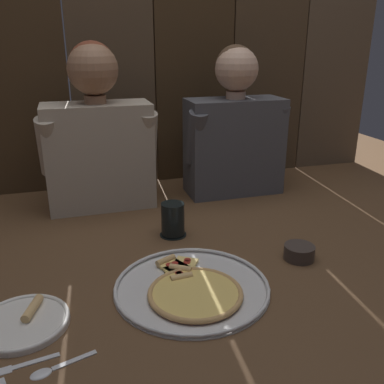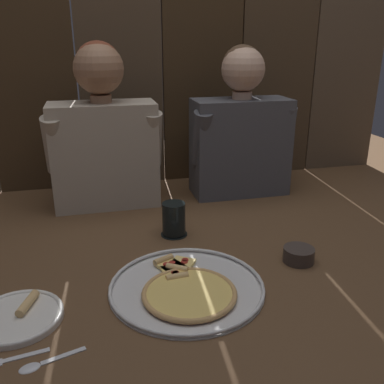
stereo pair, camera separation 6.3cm
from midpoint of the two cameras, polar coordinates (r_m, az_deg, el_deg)
The scene contains 10 objects.
ground_plane at distance 1.33m, azimuth 1.28°, elevation -8.63°, with size 3.20×3.20×0.00m, color brown.
pizza_tray at distance 1.15m, azimuth -1.57°, elevation -12.83°, with size 0.42×0.42×0.03m.
dinner_plate at distance 1.12m, azimuth -23.50°, elevation -15.84°, with size 0.22×0.22×0.03m.
drinking_glass at distance 1.44m, azimuth -3.86°, elevation -3.78°, with size 0.09×0.09×0.12m.
dipping_bowl at distance 1.33m, azimuth 13.00°, elevation -7.86°, with size 0.09×0.09×0.04m.
table_knife at distance 1.02m, azimuth -24.01°, elevation -20.70°, with size 0.16×0.04×0.01m.
table_spoon at distance 0.98m, azimuth -20.29°, elevation -21.50°, with size 0.14×0.06×0.01m.
diner_left at distance 1.67m, azimuth -13.68°, elevation 7.61°, with size 0.44×0.21×0.63m.
diner_right at distance 1.79m, azimuth 4.79°, elevation 8.55°, with size 0.44×0.20×0.62m.
wooden_backdrop_wall at distance 1.93m, azimuth -6.21°, elevation 19.72°, with size 2.19×0.03×1.26m.
Camera 1 is at (-0.39, -1.10, 0.64)m, focal length 39.40 mm.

